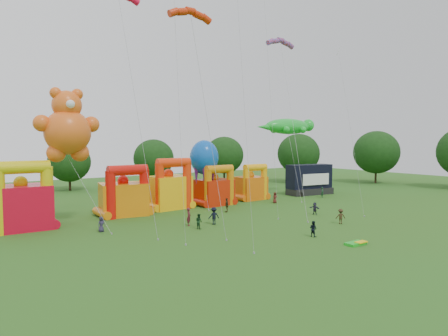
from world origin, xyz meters
TOP-DOWN VIEW (x-y plane):
  - ground at (0.00, 0.00)m, footprint 160.00×160.00m
  - tree_ring at (-1.17, 0.61)m, footprint 122.85×124.94m
  - bouncy_castle_0 at (-20.74, 26.05)m, footprint 5.90×4.79m
  - bouncy_castle_1 at (-8.99, 27.62)m, footprint 6.22×5.32m
  - bouncy_castle_2 at (-2.04, 28.85)m, footprint 5.68×4.71m
  - bouncy_castle_3 at (4.81, 27.86)m, footprint 5.18×4.27m
  - bouncy_castle_4 at (12.38, 28.95)m, footprint 4.84×3.98m
  - stage_trailer at (24.60, 27.93)m, footprint 8.49×4.10m
  - teddy_bear_kite at (-15.67, 23.67)m, footprint 6.90×9.06m
  - gecko_kite at (19.21, 26.54)m, footprint 12.77×9.35m
  - octopus_kite at (3.28, 28.13)m, footprint 4.49×6.96m
  - parafoil_kites at (5.69, 16.35)m, footprint 28.20×12.55m
  - diamond_kites at (1.05, 13.19)m, footprint 27.20×16.14m
  - folded_kite_bundle at (2.91, 2.04)m, footprint 2.01×1.11m
  - spectator_0 at (-14.28, 20.26)m, footprint 0.86×0.65m
  - spectator_1 at (-5.41, 17.70)m, footprint 0.76×0.86m
  - spectator_2 at (-5.30, 15.75)m, footprint 0.68×0.84m
  - spectator_3 at (-2.83, 16.62)m, footprint 1.38×0.95m
  - spectator_4 at (2.82, 22.07)m, footprint 0.98×1.15m
  - spectator_5 at (10.95, 14.28)m, footprint 0.79×1.52m
  - spectator_6 at (13.10, 24.08)m, footprint 0.86×0.63m
  - spectator_7 at (23.45, 23.94)m, footprint 0.74×0.65m
  - spectator_8 at (2.02, 6.37)m, footprint 0.70×0.84m
  - spectator_9 at (9.06, 8.72)m, footprint 1.27×1.14m

SIDE VIEW (x-z plane):
  - ground at x=0.00m, z-range 0.00..0.00m
  - folded_kite_bundle at x=2.91m, z-range -0.02..0.29m
  - spectator_8 at x=2.02m, z-range 0.00..1.56m
  - spectator_5 at x=10.95m, z-range 0.00..1.57m
  - spectator_0 at x=-14.28m, z-range 0.00..1.58m
  - spectator_2 at x=-5.30m, z-range 0.00..1.61m
  - spectator_6 at x=13.10m, z-range 0.00..1.62m
  - spectator_9 at x=9.06m, z-range 0.00..1.70m
  - spectator_7 at x=23.45m, z-range 0.00..1.71m
  - spectator_4 at x=2.82m, z-range 0.00..1.84m
  - spectator_3 at x=-2.83m, z-range 0.00..1.95m
  - spectator_1 at x=-5.41m, z-range 0.00..1.98m
  - bouncy_castle_4 at x=12.38m, z-range -0.67..5.03m
  - bouncy_castle_3 at x=4.81m, z-range -0.70..5.17m
  - bouncy_castle_1 at x=-8.99m, z-range -0.78..5.62m
  - stage_trailer at x=24.60m, z-range -0.10..5.14m
  - bouncy_castle_2 at x=-2.04m, z-range -0.85..6.16m
  - bouncy_castle_0 at x=-20.74m, z-range -0.90..6.43m
  - octopus_kite at x=3.28m, z-range 0.26..9.78m
  - tree_ring at x=-1.17m, z-range 0.22..12.30m
  - gecko_kite at x=19.21m, z-range 0.29..13.47m
  - teddy_bear_kite at x=-15.67m, z-range 0.19..15.30m
  - parafoil_kites at x=5.69m, z-range -1.07..24.70m
  - diamond_kites at x=1.05m, z-range -3.16..32.97m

